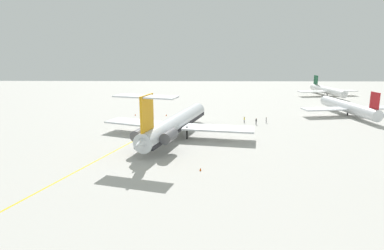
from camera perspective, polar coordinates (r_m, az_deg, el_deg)
ground at (r=81.94m, az=-7.34°, el=-2.70°), size 289.23×289.23×0.00m
main_jetliner at (r=83.45m, az=-3.00°, el=0.15°), size 43.10×38.65×12.80m
airliner_far_left at (r=167.37m, az=21.91°, el=5.37°), size 28.10×27.92×8.41m
airliner_mid_left at (r=122.79m, az=24.51°, el=2.79°), size 31.10×30.88×9.30m
ground_crew_near_nose at (r=102.32m, az=8.76°, el=1.05°), size 0.37×0.29×1.73m
ground_crew_near_tail at (r=100.13m, az=10.71°, el=0.75°), size 0.29×0.41×1.83m
ground_crew_portside at (r=102.98m, az=12.35°, el=0.98°), size 0.35×0.32×1.75m
safety_cone_nose at (r=111.13m, az=-4.34°, el=1.68°), size 0.40×0.40×0.55m
safety_cone_wingtip at (r=112.94m, az=-9.50°, el=1.72°), size 0.40×0.40×0.55m
safety_cone_tail at (r=62.30m, az=1.42°, el=-7.44°), size 0.40×0.40×0.55m
taxiway_centreline at (r=86.37m, az=-8.39°, el=-1.91°), size 88.62×28.93×0.01m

